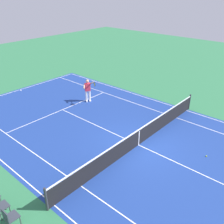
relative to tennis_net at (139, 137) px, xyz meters
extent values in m
plane|color=#2D7247|center=(0.00, 0.00, -0.49)|extent=(60.00, 60.00, 0.00)
cube|color=navy|center=(0.00, 0.00, -0.49)|extent=(24.20, 11.40, 0.00)
cube|color=white|center=(11.90, 0.00, -0.49)|extent=(0.05, 11.00, 0.01)
cube|color=white|center=(0.00, -5.50, -0.49)|extent=(23.80, 0.05, 0.01)
cube|color=white|center=(0.00, 5.50, -0.49)|extent=(23.80, 0.05, 0.01)
cube|color=white|center=(0.00, -4.11, -0.49)|extent=(23.80, 0.05, 0.01)
cube|color=white|center=(0.00, 4.11, -0.49)|extent=(23.80, 0.05, 0.01)
cube|color=white|center=(6.40, 0.00, -0.49)|extent=(0.05, 8.22, 0.01)
cube|color=white|center=(0.00, 0.00, -0.49)|extent=(12.80, 0.05, 0.01)
cube|color=white|center=(11.75, 0.00, -0.49)|extent=(0.30, 0.05, 0.01)
cylinder|color=#2D2D33|center=(0.00, -5.80, 0.05)|extent=(0.10, 0.10, 1.08)
cylinder|color=#2D2D33|center=(0.00, 5.80, 0.05)|extent=(0.10, 0.10, 1.08)
cube|color=black|center=(0.00, 0.00, -0.05)|extent=(0.02, 11.60, 0.88)
cube|color=white|center=(0.00, 0.00, 0.46)|extent=(0.04, 11.60, 0.06)
cube|color=white|center=(0.00, 0.00, -0.05)|extent=(0.04, 0.06, 0.88)
cylinder|color=white|center=(6.19, -2.07, -0.04)|extent=(0.15, 0.15, 0.74)
cube|color=white|center=(6.14, -2.04, -0.45)|extent=(0.30, 0.24, 0.09)
cylinder|color=white|center=(6.07, -2.27, -0.04)|extent=(0.15, 0.15, 0.74)
cube|color=white|center=(6.02, -2.24, -0.45)|extent=(0.30, 0.24, 0.09)
cube|color=#E03342|center=(6.13, -2.17, 0.61)|extent=(0.40, 0.45, 0.56)
sphere|color=#DBAA84|center=(6.13, -2.17, 1.04)|extent=(0.23, 0.23, 0.23)
cylinder|color=#DBAA84|center=(6.12, -1.84, 0.74)|extent=(0.33, 0.37, 0.26)
cylinder|color=#DBAA84|center=(5.83, -2.32, 0.94)|extent=(0.43, 0.17, 0.30)
cylinder|color=#232326|center=(5.53, -2.21, 1.05)|extent=(0.26, 0.17, 0.04)
torus|color=#232326|center=(5.28, -2.06, 1.05)|extent=(0.28, 0.18, 0.31)
cylinder|color=#C6D84C|center=(5.28, -2.06, 1.05)|extent=(0.23, 0.14, 0.27)
sphere|color=#CCE01E|center=(-3.14, -1.40, -0.46)|extent=(0.07, 0.07, 0.07)
cylinder|color=#38383D|center=(0.48, 6.84, -0.27)|extent=(0.04, 0.04, 0.44)
cylinder|color=#38383D|center=(0.12, 6.84, -0.27)|extent=(0.04, 0.04, 0.44)
cylinder|color=#38383D|center=(0.48, 7.20, -0.27)|extent=(0.04, 0.04, 0.44)
cube|color=#333842|center=(0.30, 7.02, -0.03)|extent=(0.44, 0.44, 0.04)
cube|color=#333842|center=(0.30, 7.22, 0.19)|extent=(0.44, 0.04, 0.40)
cylinder|color=#38383D|center=(1.19, 6.84, -0.27)|extent=(0.04, 0.04, 0.44)
cylinder|color=#38383D|center=(0.83, 6.84, -0.27)|extent=(0.04, 0.04, 0.44)
cylinder|color=#38383D|center=(0.83, 7.20, -0.27)|extent=(0.04, 0.04, 0.44)
cube|color=#333842|center=(1.01, 7.02, -0.03)|extent=(0.44, 0.44, 0.04)
cylinder|color=#38383D|center=(1.54, 6.84, -0.27)|extent=(0.04, 0.04, 0.44)
camera|label=1|loc=(-6.38, 9.33, 7.14)|focal=40.53mm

